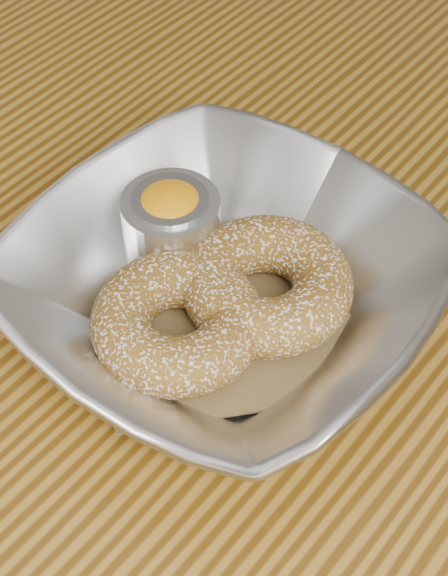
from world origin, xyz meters
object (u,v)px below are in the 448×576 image
Objects in this scene: table at (344,429)px; donut_front at (178,322)px; ramekin at (171,224)px; donut_back at (267,285)px; serving_bowl at (224,289)px.

donut_front is (-0.08, -0.07, 0.13)m from table.
donut_back is at bearing 2.03° from ramekin.
donut_front is 0.07m from ramekin.
table is 0.14m from donut_back.
donut_front reaches higher than table.
table is 12.24× the size of donut_front.
donut_back is at bearing 49.29° from serving_bowl.
ramekin is (-0.05, 0.05, 0.01)m from donut_front.
serving_bowl reaches higher than donut_front.
table is 0.19m from ramekin.
donut_back is (-0.06, -0.02, 0.13)m from table.
table is 5.06× the size of serving_bowl.
serving_bowl reaches higher than donut_back.
serving_bowl is 3.95× the size of ramekin.
table is 0.15m from serving_bowl.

